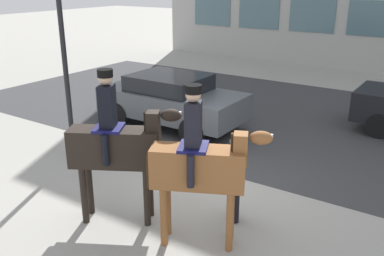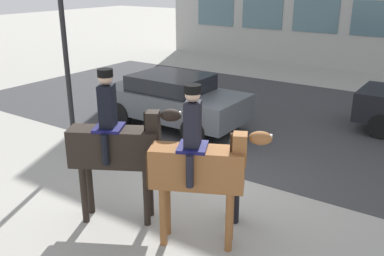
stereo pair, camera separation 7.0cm
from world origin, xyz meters
name	(u,v)px [view 2 (the right image)]	position (x,y,z in m)	size (l,w,h in m)	color
ground_plane	(217,185)	(0.00, 0.00, 0.00)	(80.00, 80.00, 0.00)	#9E9B93
road_surface	(303,121)	(0.00, 4.75, 0.00)	(20.80, 8.50, 0.01)	#38383A
mounted_horse_lead	(116,144)	(-0.72, -1.99, 1.37)	(1.75, 1.16, 2.59)	black
mounted_horse_companion	(199,164)	(0.76, -1.81, 1.33)	(1.72, 1.04, 2.51)	brown
pedestrian_bystander	(235,170)	(0.90, -0.95, 0.93)	(0.71, 0.78, 1.58)	black
street_car_near_lane	(173,99)	(-2.82, 2.37, 0.77)	(3.93, 1.90, 1.43)	#51565B
traffic_light	(62,27)	(-3.49, -0.57, 2.92)	(0.24, 0.29, 4.39)	black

